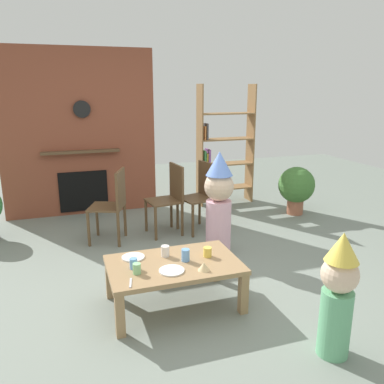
# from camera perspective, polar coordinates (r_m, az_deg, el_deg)

# --- Properties ---
(ground_plane) EXTENTS (12.00, 12.00, 0.00)m
(ground_plane) POSITION_cam_1_polar(r_m,az_deg,el_deg) (3.99, -0.23, -12.60)
(ground_plane) COLOR gray
(brick_fireplace_feature) EXTENTS (2.20, 0.28, 2.40)m
(brick_fireplace_feature) POSITION_cam_1_polar(r_m,az_deg,el_deg) (6.00, -16.09, 8.13)
(brick_fireplace_feature) COLOR brown
(brick_fireplace_feature) RESTS_ON ground_plane
(bookshelf) EXTENTS (0.90, 0.28, 1.90)m
(bookshelf) POSITION_cam_1_polar(r_m,az_deg,el_deg) (6.33, 4.40, 6.16)
(bookshelf) COLOR olive
(bookshelf) RESTS_ON ground_plane
(coffee_table) EXTENTS (1.12, 0.70, 0.40)m
(coffee_table) POSITION_cam_1_polar(r_m,az_deg,el_deg) (3.43, -2.65, -11.08)
(coffee_table) COLOR #9E7A51
(coffee_table) RESTS_ON ground_plane
(paper_cup_near_left) EXTENTS (0.06, 0.06, 0.09)m
(paper_cup_near_left) POSITION_cam_1_polar(r_m,az_deg,el_deg) (3.31, -8.50, -10.25)
(paper_cup_near_left) COLOR #669EE0
(paper_cup_near_left) RESTS_ON coffee_table
(paper_cup_near_right) EXTENTS (0.07, 0.07, 0.09)m
(paper_cup_near_right) POSITION_cam_1_polar(r_m,az_deg,el_deg) (3.23, -8.03, -10.98)
(paper_cup_near_right) COLOR #8CD18C
(paper_cup_near_right) RESTS_ON coffee_table
(paper_cup_center) EXTENTS (0.07, 0.07, 0.09)m
(paper_cup_center) POSITION_cam_1_polar(r_m,az_deg,el_deg) (3.50, 2.27, -8.71)
(paper_cup_center) COLOR #F2CC4C
(paper_cup_center) RESTS_ON coffee_table
(paper_cup_far_left) EXTENTS (0.07, 0.07, 0.10)m
(paper_cup_far_left) POSITION_cam_1_polar(r_m,az_deg,el_deg) (3.51, -3.91, -8.57)
(paper_cup_far_left) COLOR silver
(paper_cup_far_left) RESTS_ON coffee_table
(paper_cup_far_right) EXTENTS (0.07, 0.07, 0.11)m
(paper_cup_far_right) POSITION_cam_1_polar(r_m,az_deg,el_deg) (3.41, -0.94, -9.16)
(paper_cup_far_right) COLOR #669EE0
(paper_cup_far_right) RESTS_ON coffee_table
(paper_plate_front) EXTENTS (0.21, 0.21, 0.01)m
(paper_plate_front) POSITION_cam_1_polar(r_m,az_deg,el_deg) (3.26, -2.97, -11.33)
(paper_plate_front) COLOR white
(paper_plate_front) RESTS_ON coffee_table
(paper_plate_rear) EXTENTS (0.20, 0.20, 0.01)m
(paper_plate_rear) POSITION_cam_1_polar(r_m,az_deg,el_deg) (3.53, -8.55, -9.35)
(paper_plate_rear) COLOR white
(paper_plate_rear) RESTS_ON coffee_table
(birthday_cake_slice) EXTENTS (0.10, 0.10, 0.07)m
(birthday_cake_slice) POSITION_cam_1_polar(r_m,az_deg,el_deg) (3.26, 1.74, -10.75)
(birthday_cake_slice) COLOR #EAC68C
(birthday_cake_slice) RESTS_ON coffee_table
(table_fork) EXTENTS (0.05, 0.15, 0.01)m
(table_fork) POSITION_cam_1_polar(r_m,az_deg,el_deg) (3.11, -8.92, -12.91)
(table_fork) COLOR silver
(table_fork) RESTS_ON coffee_table
(child_with_cone_hat) EXTENTS (0.26, 0.26, 0.92)m
(child_with_cone_hat) POSITION_cam_1_polar(r_m,az_deg,el_deg) (2.95, 20.47, -13.49)
(child_with_cone_hat) COLOR #66B27F
(child_with_cone_hat) RESTS_ON ground_plane
(child_in_pink) EXTENTS (0.33, 0.33, 1.18)m
(child_in_pink) POSITION_cam_1_polar(r_m,az_deg,el_deg) (4.35, 3.91, -1.37)
(child_in_pink) COLOR #EAB2C6
(child_in_pink) RESTS_ON ground_plane
(dining_chair_left) EXTENTS (0.52, 0.52, 0.90)m
(dining_chair_left) POSITION_cam_1_polar(r_m,az_deg,el_deg) (4.84, -11.34, -1.36)
(dining_chair_left) COLOR brown
(dining_chair_left) RESTS_ON ground_plane
(dining_chair_middle) EXTENTS (0.45, 0.45, 0.90)m
(dining_chair_middle) POSITION_cam_1_polar(r_m,az_deg,el_deg) (5.04, -3.20, -0.41)
(dining_chair_middle) COLOR brown
(dining_chair_middle) RESTS_ON ground_plane
(dining_chair_right) EXTENTS (0.49, 0.49, 0.90)m
(dining_chair_right) POSITION_cam_1_polar(r_m,az_deg,el_deg) (5.16, 1.49, -0.03)
(dining_chair_right) COLOR brown
(dining_chair_right) RESTS_ON ground_plane
(potted_plant_tall) EXTENTS (0.54, 0.54, 0.72)m
(potted_plant_tall) POSITION_cam_1_polar(r_m,az_deg,el_deg) (6.02, 14.94, 0.78)
(potted_plant_tall) COLOR #9E5B42
(potted_plant_tall) RESTS_ON ground_plane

